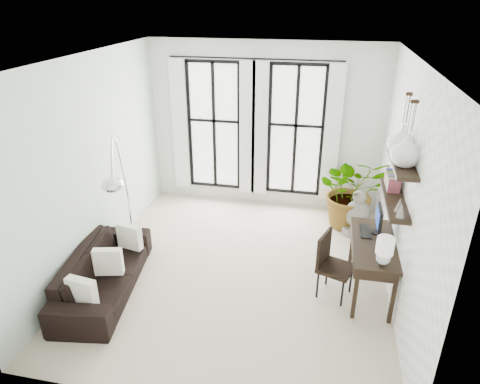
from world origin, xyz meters
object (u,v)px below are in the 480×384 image
(sofa, at_px, (104,272))
(desk, at_px, (374,248))
(desk_chair, at_px, (331,261))
(plant, at_px, (352,191))
(arc_lamp, at_px, (118,167))
(buddha, at_px, (357,216))

(sofa, height_order, desk, desk)
(desk, distance_m, desk_chair, 0.61)
(plant, distance_m, desk_chair, 2.15)
(plant, distance_m, arc_lamp, 4.13)
(desk_chair, bearing_deg, sofa, -149.44)
(plant, height_order, desk_chair, plant)
(sofa, bearing_deg, buddha, -64.75)
(plant, bearing_deg, buddha, -68.85)
(arc_lamp, bearing_deg, sofa, -99.46)
(plant, xyz_separation_m, desk_chair, (-0.34, -2.12, -0.15))
(desk_chair, relative_size, buddha, 1.13)
(buddha, bearing_deg, arc_lamp, -153.20)
(desk, bearing_deg, buddha, 93.71)
(sofa, distance_m, desk_chair, 3.24)
(sofa, bearing_deg, desk_chair, -87.74)
(sofa, relative_size, arc_lamp, 0.98)
(sofa, distance_m, arc_lamp, 1.52)
(sofa, xyz_separation_m, plant, (3.52, 2.70, 0.38))
(desk, relative_size, buddha, 1.64)
(plant, distance_m, buddha, 0.47)
(plant, xyz_separation_m, arc_lamp, (-3.41, -2.09, 1.00))
(plant, bearing_deg, arc_lamp, -148.52)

